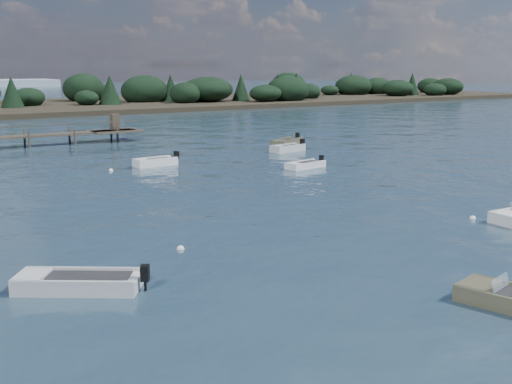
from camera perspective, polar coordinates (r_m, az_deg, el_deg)
ground at (r=76.23m, az=-18.45°, el=5.01°), size 400.00×400.00×0.00m
tender_far_grey_b at (r=56.65m, az=2.83°, el=3.79°), size 3.71×1.74×1.25m
tender_far_white at (r=49.09m, az=-8.93°, el=2.52°), size 3.66×1.50×1.24m
dinghy_extra_a at (r=47.61m, az=4.40°, el=2.30°), size 3.64×1.80×0.99m
dinghy_mid_grey at (r=22.74m, az=-15.51°, el=-8.01°), size 4.28×3.64×1.13m
dinghy_extra_b at (r=61.40m, az=2.78°, el=4.36°), size 4.77×3.50×1.19m
buoy_b at (r=33.58m, az=18.69°, el=-2.27°), size 0.32×0.32×0.32m
buoy_c at (r=26.81m, az=-6.73°, el=-5.07°), size 0.32×0.32×0.32m
buoy_e at (r=47.42m, az=-12.77°, el=1.86°), size 0.32×0.32×0.32m
far_headland at (r=121.86m, az=-12.04°, el=8.38°), size 190.00×40.00×5.80m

